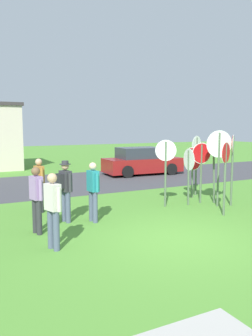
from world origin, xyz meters
TOP-DOWN VIEW (x-y plane):
  - ground_plane at (0.00, 0.00)m, footprint 80.00×80.00m
  - street_asphalt at (0.00, 9.09)m, footprint 60.00×6.40m
  - parked_car_on_street at (4.78, 10.03)m, footprint 4.39×2.19m
  - stop_sign_far_back at (3.47, 2.67)m, footprint 0.76×0.37m
  - stop_sign_leaning_left at (3.72, 2.07)m, footprint 0.47×0.45m
  - stop_sign_low_front at (3.34, 3.71)m, footprint 0.19×0.86m
  - stop_sign_tallest at (1.66, 2.99)m, footprint 0.59×0.40m
  - stop_sign_rear_left at (3.06, 2.86)m, footprint 0.73×0.14m
  - stop_sign_nearest at (3.24, 2.20)m, footprint 0.87×0.26m
  - stop_sign_rear_right at (3.77, 4.02)m, footprint 0.68×0.31m
  - stop_sign_leaning_right at (2.49, 2.81)m, footprint 0.14×0.74m
  - stop_sign_center_cluster at (2.60, 1.21)m, footprint 0.58×0.28m
  - person_in_dark_shirt at (-1.88, 2.69)m, footprint 0.42×0.56m
  - person_near_signs at (-2.25, 4.17)m, footprint 0.27×0.57m
  - person_in_blue at (-1.17, 2.37)m, footprint 0.26×0.57m
  - person_on_left at (-2.82, 2.01)m, footprint 0.30×0.56m
  - person_in_teal at (-2.75, 0.74)m, footprint 0.32×0.55m

SIDE VIEW (x-z plane):
  - ground_plane at x=0.00m, z-range 0.00..0.00m
  - street_asphalt at x=0.00m, z-range 0.00..0.01m
  - parked_car_on_street at x=4.78m, z-range -0.07..1.44m
  - person_near_signs at x=-2.25m, z-range 0.11..1.80m
  - person_in_blue at x=-1.17m, z-range 0.11..1.80m
  - person_on_left at x=-2.82m, z-range 0.11..1.80m
  - person_in_teal at x=-2.75m, z-range 0.11..1.80m
  - person_in_dark_shirt at x=-1.88m, z-range 0.14..1.88m
  - stop_sign_low_front at x=3.34m, z-range 0.34..2.25m
  - stop_sign_leaning_right at x=2.49m, z-range 0.35..2.28m
  - stop_sign_rear_left at x=3.06m, z-range 0.38..2.50m
  - stop_sign_center_cluster at x=2.60m, z-range 0.37..2.59m
  - stop_sign_tallest at x=1.66m, z-range 0.40..2.63m
  - stop_sign_rear_right at x=3.77m, z-range 0.42..2.74m
  - stop_sign_leaning_left at x=3.72m, z-range 0.40..2.81m
  - stop_sign_far_back at x=3.47m, z-range 0.47..2.96m
  - stop_sign_nearest at x=3.24m, z-range 0.50..3.05m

